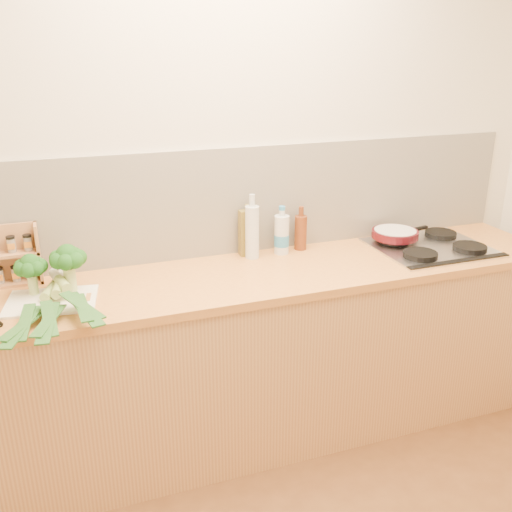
% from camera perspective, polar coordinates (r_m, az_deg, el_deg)
% --- Properties ---
extents(room_shell, '(3.50, 3.50, 3.50)m').
position_cam_1_polar(room_shell, '(2.85, -2.83, 5.39)').
color(room_shell, beige).
rests_on(room_shell, ground).
extents(counter, '(3.20, 0.62, 0.90)m').
position_cam_1_polar(counter, '(2.87, -0.84, -10.06)').
color(counter, tan).
rests_on(counter, ground).
extents(gas_hob, '(0.58, 0.50, 0.04)m').
position_cam_1_polar(gas_hob, '(3.12, 17.12, 0.96)').
color(gas_hob, silver).
rests_on(gas_hob, counter).
extents(chopping_board, '(0.40, 0.32, 0.01)m').
position_cam_1_polar(chopping_board, '(2.52, -19.75, -4.27)').
color(chopping_board, white).
rests_on(chopping_board, counter).
extents(broccoli_left, '(0.14, 0.14, 0.18)m').
position_cam_1_polar(broccoli_left, '(2.56, -21.62, -1.04)').
color(broccoli_left, '#A0B469').
rests_on(broccoli_left, chopping_board).
extents(broccoli_right, '(0.15, 0.16, 0.21)m').
position_cam_1_polar(broccoli_right, '(2.53, -18.31, -0.31)').
color(broccoli_right, '#A0B469').
rests_on(broccoli_right, chopping_board).
extents(leek_front, '(0.27, 0.69, 0.04)m').
position_cam_1_polar(leek_front, '(2.50, -20.32, -3.83)').
color(leek_front, white).
rests_on(leek_front, chopping_board).
extents(leek_mid, '(0.16, 0.71, 0.04)m').
position_cam_1_polar(leek_mid, '(2.47, -19.33, -3.58)').
color(leek_mid, white).
rests_on(leek_mid, chopping_board).
extents(leek_back, '(0.19, 0.61, 0.04)m').
position_cam_1_polar(leek_back, '(2.43, -18.21, -3.33)').
color(leek_back, white).
rests_on(leek_back, chopping_board).
extents(skillet, '(0.36, 0.25, 0.04)m').
position_cam_1_polar(skillet, '(3.13, 13.76, 2.20)').
color(skillet, '#440B11').
rests_on(skillet, gas_hob).
extents(spice_rack, '(0.23, 0.09, 0.27)m').
position_cam_1_polar(spice_rack, '(2.74, -23.07, -0.22)').
color(spice_rack, tan).
rests_on(spice_rack, counter).
extents(oil_tin, '(0.08, 0.05, 0.27)m').
position_cam_1_polar(oil_tin, '(2.86, -0.88, 2.37)').
color(oil_tin, olive).
rests_on(oil_tin, counter).
extents(glass_bottle, '(0.07, 0.07, 0.33)m').
position_cam_1_polar(glass_bottle, '(2.82, -0.39, 2.49)').
color(glass_bottle, silver).
rests_on(glass_bottle, counter).
extents(amber_bottle, '(0.06, 0.06, 0.23)m').
position_cam_1_polar(amber_bottle, '(2.96, 4.48, 2.44)').
color(amber_bottle, '#612D12').
rests_on(amber_bottle, counter).
extents(water_bottle, '(0.08, 0.08, 0.23)m').
position_cam_1_polar(water_bottle, '(2.90, 2.58, 2.06)').
color(water_bottle, silver).
rests_on(water_bottle, counter).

